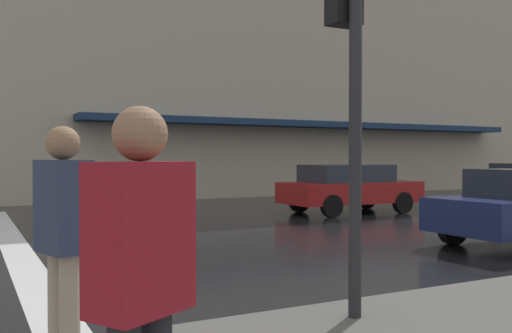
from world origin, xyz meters
The scene contains 4 objects.
traffic_signal_post centered at (-3.43, -5.71, 2.72)m, with size 0.44×0.30×3.57m.
car_red centered at (5.50, -12.47, 0.76)m, with size 1.85×4.10×1.41m.
pedestrian_approaching_kerb centered at (-5.52, -3.14, 1.14)m, with size 0.41×0.47×1.68m.
pedestrian_by_billboard centered at (-3.90, -3.08, 1.14)m, with size 0.45×0.34×1.68m.
Camera 1 is at (-7.68, -2.53, 1.63)m, focal length 39.16 mm.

